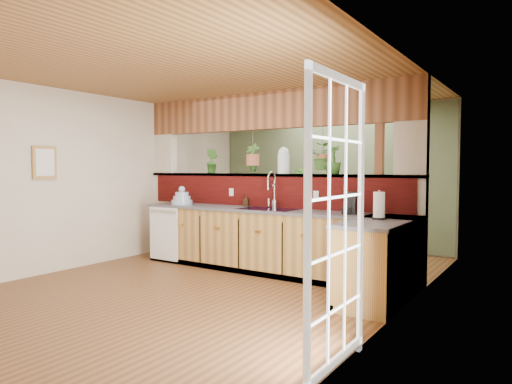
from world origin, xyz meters
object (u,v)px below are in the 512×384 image
Objects in this scene: coffee_maker at (350,204)px; paper_towel at (379,206)px; soap_dispenser at (246,201)px; shelving_console at (285,218)px; glass_jar at (283,161)px; faucet at (272,188)px; dish_stack at (182,199)px.

paper_towel is (0.50, -0.40, 0.02)m from coffee_maker.
soap_dispenser is 0.63× the size of coffee_maker.
shelving_console is at bearing 120.15° from coffee_maker.
shelving_console is (-0.54, 2.11, -0.49)m from soap_dispenser.
shelving_console is at bearing 119.06° from glass_jar.
soap_dispenser is 0.45× the size of glass_jar.
coffee_maker is (1.23, -0.15, -0.16)m from faucet.
soap_dispenser is at bearing 160.13° from coffee_maker.
shelving_console is (0.53, 2.35, -0.49)m from dish_stack.
dish_stack is 2.46m from shelving_console.
soap_dispenser is at bearing 165.55° from paper_towel.
paper_towel is (2.20, -0.57, 0.06)m from soap_dispenser.
dish_stack is 1.92× the size of soap_dispenser.
soap_dispenser is 2.28m from paper_towel.
paper_towel is (1.74, -0.55, -0.13)m from faucet.
paper_towel is 3.87m from shelving_console.
glass_jar reaches higher than faucet.
dish_stack is at bearing 167.18° from coffee_maker.
shelving_console is at bearing 77.32° from dish_stack.
dish_stack is at bearing -164.15° from glass_jar.
paper_towel is at bearing -5.74° from dish_stack.
dish_stack is 1.75m from glass_jar.
glass_jar is (0.52, 0.21, 0.60)m from soap_dispenser.
faucet is 1.56m from dish_stack.
soap_dispenser is 2.23m from shelving_console.
coffee_maker is (2.77, 0.08, 0.04)m from dish_stack.
soap_dispenser reaches higher than shelving_console.
glass_jar is at bearing 15.85° from dish_stack.
glass_jar reaches higher than paper_towel.
dish_stack is at bearing -171.67° from faucet.
coffee_maker is at bearing -22.49° from shelving_console.
glass_jar is at bearing 155.22° from paper_towel.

